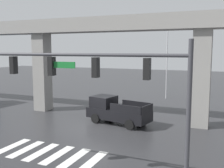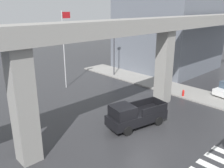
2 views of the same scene
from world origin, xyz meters
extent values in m
plane|color=#2D2D30|center=(0.00, 0.00, 0.00)|extent=(120.00, 120.00, 0.00)
cube|color=gray|center=(0.00, 3.50, 7.93)|extent=(51.12, 1.97, 1.20)
cube|color=gray|center=(-7.27, 3.50, 3.66)|extent=(1.30, 1.30, 7.33)
cube|color=gray|center=(7.27, 3.50, 3.66)|extent=(1.30, 1.30, 7.33)
cube|color=gray|center=(11.55, 2.00, 0.07)|extent=(4.00, 36.00, 0.15)
cube|color=black|center=(1.30, 1.79, 0.78)|extent=(5.38, 2.87, 0.80)
cube|color=black|center=(-0.12, 2.08, 1.63)|extent=(2.01, 2.05, 0.90)
cube|color=#3F5160|center=(-0.58, 2.17, 1.63)|extent=(0.43, 1.66, 0.77)
cube|color=black|center=(2.25, 0.71, 1.48)|extent=(2.62, 0.62, 0.60)
cube|color=black|center=(2.60, 2.42, 1.48)|extent=(2.62, 0.62, 0.60)
cube|color=black|center=(3.75, 1.29, 1.48)|extent=(0.44, 1.73, 0.60)
cylinder|color=black|center=(-0.43, 1.22, 0.38)|extent=(0.80, 0.43, 0.76)
cylinder|color=black|center=(-0.07, 2.99, 0.38)|extent=(0.80, 0.43, 0.76)
cylinder|color=black|center=(2.67, 0.59, 0.38)|extent=(0.80, 0.43, 0.76)
cylinder|color=black|center=(3.03, 2.36, 0.38)|extent=(0.80, 0.43, 0.76)
cylinder|color=black|center=(13.07, 0.32, 0.32)|extent=(0.67, 0.34, 0.64)
cylinder|color=#38383D|center=(10.35, 5.58, 3.50)|extent=(0.16, 0.16, 7.00)
ellipsoid|color=beige|center=(10.35, 5.58, 7.12)|extent=(0.44, 0.70, 0.24)
cylinder|color=#38383D|center=(10.35, 13.93, 3.50)|extent=(0.16, 0.16, 7.00)
ellipsoid|color=beige|center=(10.35, 13.93, 7.12)|extent=(0.44, 0.70, 0.24)
cylinder|color=red|center=(9.95, 2.59, 0.35)|extent=(0.24, 0.24, 0.70)
sphere|color=red|center=(9.95, 2.59, 0.74)|extent=(0.22, 0.22, 0.22)
cylinder|color=silver|center=(2.47, 14.20, 4.52)|extent=(0.12, 0.12, 9.05)
cube|color=red|center=(3.02, 14.20, 8.55)|extent=(1.10, 0.04, 0.70)
camera|label=1|loc=(8.92, -17.35, 5.81)|focal=42.81mm
camera|label=2|loc=(-12.49, -9.80, 9.48)|focal=38.24mm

